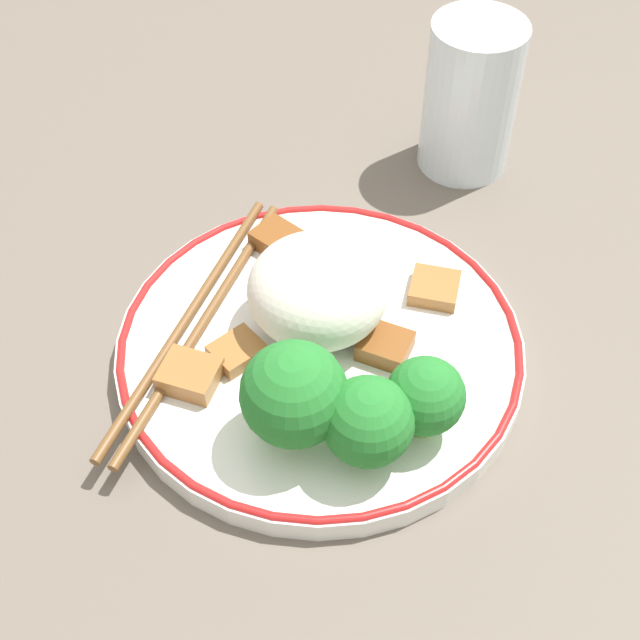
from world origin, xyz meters
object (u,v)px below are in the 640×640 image
at_px(broccoli_back_left, 294,395).
at_px(chopsticks, 195,321).
at_px(broccoli_back_right, 425,397).
at_px(plate, 320,348).
at_px(drinking_glass, 470,97).
at_px(broccoli_back_center, 368,422).

xyz_separation_m(broccoli_back_left, chopsticks, (0.05, 0.09, -0.03)).
bearing_deg(chopsticks, broccoli_back_right, -96.58).
height_order(plate, chopsticks, chopsticks).
distance_m(plate, drinking_glass, 0.22).
xyz_separation_m(plate, broccoli_back_center, (-0.06, -0.05, 0.04)).
height_order(broccoli_back_left, chopsticks, broccoli_back_left).
relative_size(broccoli_back_right, chopsticks, 0.23).
xyz_separation_m(plate, broccoli_back_right, (-0.03, -0.07, 0.03)).
distance_m(broccoli_back_center, drinking_glass, 0.28).
xyz_separation_m(broccoli_back_left, broccoli_back_right, (0.03, -0.06, -0.01)).
bearing_deg(broccoli_back_center, drinking_glass, 6.17).
height_order(broccoli_back_left, broccoli_back_right, broccoli_back_left).
relative_size(broccoli_back_left, drinking_glass, 0.59).
height_order(broccoli_back_right, chopsticks, broccoli_back_right).
bearing_deg(chopsticks, broccoli_back_left, -118.88).
height_order(broccoli_back_left, drinking_glass, drinking_glass).
distance_m(plate, broccoli_back_center, 0.09).
relative_size(broccoli_back_left, broccoli_back_center, 1.20).
xyz_separation_m(broccoli_back_center, broccoli_back_right, (0.03, -0.02, -0.00)).
bearing_deg(broccoli_back_right, broccoli_back_left, 116.89).
bearing_deg(broccoli_back_left, drinking_glass, -2.08).
height_order(plate, broccoli_back_center, broccoli_back_center).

